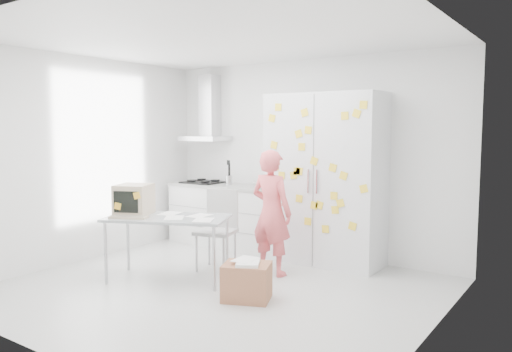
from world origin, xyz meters
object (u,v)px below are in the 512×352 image
Objects in this scene: person at (271,212)px; desk at (146,208)px; chair at (219,224)px; cardboard_box at (247,281)px.

person is 1.48m from desk.
chair is 1.29m from cardboard_box.
person is at bearing 107.74° from cardboard_box.
person reaches higher than desk.
desk is 2.66× the size of cardboard_box.
chair is (-0.69, -0.16, -0.19)m from person.
chair is at bearing 16.58° from person.
cardboard_box is (0.29, -0.91, -0.56)m from person.
person is at bearing 16.56° from desk.
desk is 1.55m from cardboard_box.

